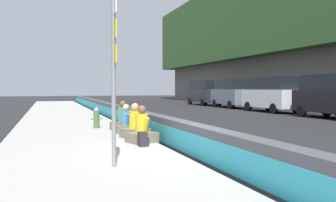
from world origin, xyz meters
name	(u,v)px	position (x,y,z in m)	size (l,w,h in m)	color
ground_plane	(197,158)	(0.00, 0.00, 0.00)	(160.00, 160.00, 0.00)	#232326
sidewalk_strip	(89,162)	(0.00, 2.65, 0.07)	(80.00, 4.40, 0.14)	#A8A59E
jersey_barrier	(197,141)	(0.00, 0.00, 0.42)	(76.00, 0.45, 0.85)	#47474C
route_sign_post	(114,64)	(-0.98, 2.24, 2.23)	(0.44, 0.09, 3.60)	gray
fire_hydrant	(97,117)	(6.56, 1.65, 0.59)	(0.26, 0.46, 0.88)	#47663D
seated_person_foreground	(142,131)	(2.13, 0.87, 0.49)	(0.90, 0.97, 1.10)	#706651
seated_person_middle	(135,127)	(3.25, 0.82, 0.49)	(0.90, 0.98, 1.13)	#706651
seated_person_rear	(126,124)	(4.61, 0.84, 0.47)	(0.67, 0.77, 1.04)	#706651
seated_person_far	(123,121)	(5.55, 0.77, 0.49)	(0.88, 0.96, 1.13)	#706651
backpack	(143,139)	(1.43, 1.02, 0.33)	(0.32, 0.28, 0.40)	#232328
parked_car_third	(334,95)	(8.61, -12.13, 1.35)	(5.12, 2.15, 2.56)	black
parked_car_fourth	(271,94)	(14.84, -12.14, 1.35)	(5.14, 2.19, 2.56)	silver
parked_car_midline	(232,93)	(21.04, -12.20, 1.35)	(5.16, 2.23, 2.56)	slate
parked_car_far	(205,92)	(26.96, -12.15, 1.35)	(5.14, 2.19, 2.56)	#28282D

